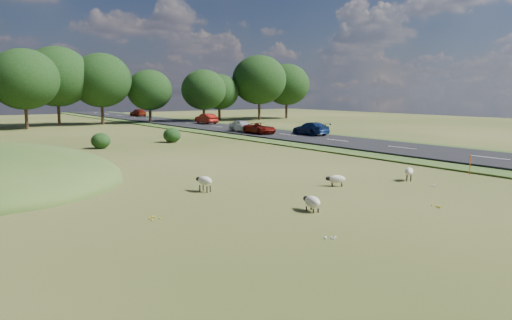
{
  "coord_description": "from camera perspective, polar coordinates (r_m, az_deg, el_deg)",
  "views": [
    {
      "loc": [
        -14.51,
        -20.16,
        4.99
      ],
      "look_at": [
        2.0,
        4.0,
        1.0
      ],
      "focal_mm": 35.0,
      "sensor_mm": 36.0,
      "label": 1
    }
  ],
  "objects": [
    {
      "name": "treeline",
      "position": [
        76.8,
        -24.53,
        8.25
      ],
      "size": [
        96.28,
        14.66,
        11.7
      ],
      "color": "black",
      "rests_on": "ground"
    },
    {
      "name": "sheep_2",
      "position": [
        21.19,
        6.41,
        -4.76
      ],
      "size": [
        0.63,
        1.17,
        0.66
      ],
      "rotation": [
        0.0,
        0.0,
        1.42
      ],
      "color": "beige",
      "rests_on": "ground"
    },
    {
      "name": "sheep_3",
      "position": [
        29.51,
        17.09,
        -1.28
      ],
      "size": [
        1.03,
        0.89,
        0.76
      ],
      "rotation": [
        0.0,
        0.0,
        3.78
      ],
      "color": "beige",
      "rests_on": "ground"
    },
    {
      "name": "marker_post",
      "position": [
        32.98,
        23.26,
        -0.52
      ],
      "size": [
        0.06,
        0.06,
        1.2
      ],
      "primitive_type": "cylinder",
      "color": "#D8590C",
      "rests_on": "ground"
    },
    {
      "name": "ground",
      "position": [
        42.99,
        -14.39,
        0.86
      ],
      "size": [
        160.0,
        160.0,
        0.0
      ],
      "primitive_type": "plane",
      "color": "#384816",
      "rests_on": "ground"
    },
    {
      "name": "car_5",
      "position": [
        56.08,
        6.26,
        3.6
      ],
      "size": [
        1.99,
        4.89,
        1.42
      ],
      "primitive_type": "imported",
      "rotation": [
        0.0,
        0.0,
        3.14
      ],
      "color": "navy",
      "rests_on": "road"
    },
    {
      "name": "sheep_1",
      "position": [
        25.27,
        -5.91,
        -2.39
      ],
      "size": [
        0.68,
        1.14,
        0.79
      ],
      "rotation": [
        0.0,
        0.0,
        1.81
      ],
      "color": "beige",
      "rests_on": "ground"
    },
    {
      "name": "car_6",
      "position": [
        60.44,
        -1.62,
        3.94
      ],
      "size": [
        1.68,
        4.18,
        1.42
      ],
      "primitive_type": "imported",
      "color": "silver",
      "rests_on": "road"
    },
    {
      "name": "car_1",
      "position": [
        76.02,
        -5.7,
        4.73
      ],
      "size": [
        1.62,
        4.64,
        1.53
      ],
      "primitive_type": "imported",
      "rotation": [
        0.0,
        0.0,
        3.14
      ],
      "color": "maroon",
      "rests_on": "road"
    },
    {
      "name": "car_4",
      "position": [
        57.32,
        0.43,
        3.65
      ],
      "size": [
        2.06,
        4.47,
        1.24
      ],
      "primitive_type": "imported",
      "color": "maroon",
      "rests_on": "road"
    },
    {
      "name": "shrubs",
      "position": [
        48.15,
        -20.25,
        2.17
      ],
      "size": [
        24.5,
        7.32,
        1.44
      ],
      "color": "black",
      "rests_on": "ground"
    },
    {
      "name": "road",
      "position": [
        61.08,
        0.18,
        3.2
      ],
      "size": [
        8.0,
        150.0,
        0.25
      ],
      "primitive_type": "cube",
      "color": "black",
      "rests_on": "ground"
    },
    {
      "name": "car_3",
      "position": [
        101.35,
        -13.33,
        5.28
      ],
      "size": [
        1.97,
        4.86,
        1.41
      ],
      "primitive_type": "imported",
      "rotation": [
        0.0,
        0.0,
        3.14
      ],
      "color": "maroon",
      "rests_on": "road"
    },
    {
      "name": "sheep_0",
      "position": [
        26.93,
        9.18,
        -2.18
      ],
      "size": [
        1.04,
        0.91,
        0.61
      ],
      "rotation": [
        0.0,
        0.0,
        2.48
      ],
      "color": "beige",
      "rests_on": "ground"
    }
  ]
}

